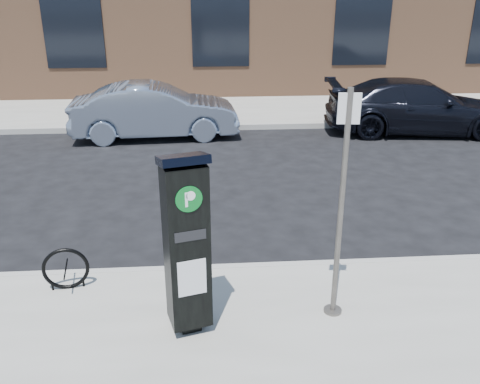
{
  "coord_description": "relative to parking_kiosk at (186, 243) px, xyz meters",
  "views": [
    {
      "loc": [
        -0.68,
        -6.41,
        3.91
      ],
      "look_at": [
        -0.17,
        0.5,
        1.09
      ],
      "focal_mm": 38.0,
      "sensor_mm": 36.0,
      "label": 1
    }
  ],
  "objects": [
    {
      "name": "car_dark",
      "position": [
        6.27,
        8.81,
        -0.53
      ],
      "size": [
        5.33,
        2.63,
        1.49
      ],
      "primitive_type": "imported",
      "rotation": [
        0.0,
        0.0,
        1.46
      ],
      "color": "black",
      "rests_on": "ground"
    },
    {
      "name": "curb_far",
      "position": [
        0.9,
        9.43,
        -1.2
      ],
      "size": [
        60.0,
        0.12,
        0.16
      ],
      "primitive_type": "cube",
      "color": "#9E9B93",
      "rests_on": "ground"
    },
    {
      "name": "curb_near",
      "position": [
        0.9,
        1.39,
        -1.2
      ],
      "size": [
        60.0,
        0.12,
        0.16
      ],
      "primitive_type": "cube",
      "color": "#9E9B93",
      "rests_on": "ground"
    },
    {
      "name": "bike_rack",
      "position": [
        -1.64,
        0.97,
        -0.83
      ],
      "size": [
        0.6,
        0.14,
        0.6
      ],
      "rotation": [
        0.0,
        0.0,
        0.16
      ],
      "color": "black",
      "rests_on": "sidewalk_near"
    },
    {
      "name": "sidewalk_far",
      "position": [
        0.9,
        15.41,
        -1.2
      ],
      "size": [
        60.0,
        12.0,
        0.15
      ],
      "primitive_type": "cube",
      "color": "gray",
      "rests_on": "ground"
    },
    {
      "name": "ground",
      "position": [
        0.9,
        1.41,
        -1.27
      ],
      "size": [
        120.0,
        120.0,
        0.0
      ],
      "primitive_type": "plane",
      "color": "black",
      "rests_on": "ground"
    },
    {
      "name": "car_silver",
      "position": [
        -1.09,
        8.81,
        -0.53
      ],
      "size": [
        4.58,
        1.85,
        1.48
      ],
      "primitive_type": "imported",
      "rotation": [
        0.0,
        0.0,
        1.64
      ],
      "color": "#8391A7",
      "rests_on": "ground"
    },
    {
      "name": "parking_kiosk",
      "position": [
        0.0,
        0.0,
        0.0
      ],
      "size": [
        0.6,
        0.56,
        2.19
      ],
      "rotation": [
        0.0,
        0.0,
        0.27
      ],
      "color": "black",
      "rests_on": "sidewalk_near"
    },
    {
      "name": "sign_pole",
      "position": [
        1.76,
        0.19,
        0.26
      ],
      "size": [
        0.25,
        0.22,
        2.78
      ],
      "rotation": [
        0.0,
        0.0,
        -0.08
      ],
      "color": "#5E5A53",
      "rests_on": "sidewalk_near"
    }
  ]
}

